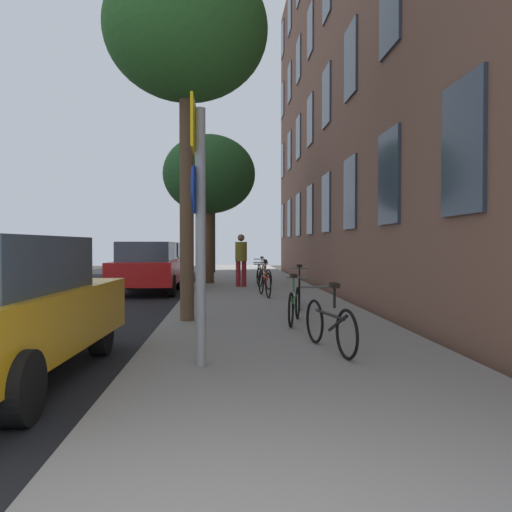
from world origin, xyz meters
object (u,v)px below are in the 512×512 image
Objects in this scene: bicycle_1 at (294,304)px; bicycle_2 at (299,290)px; bicycle_0 at (330,324)px; bicycle_4 at (264,277)px; sign_post at (198,211)px; bicycle_5 at (261,273)px; tree_far at (209,175)px; bicycle_3 at (265,282)px; car_2 at (164,261)px; traffic_light at (212,227)px; pedestrian_0 at (241,257)px; tree_near at (186,32)px; car_1 at (148,267)px.

bicycle_1 is 2.44m from bicycle_2.
bicycle_4 reaches higher than bicycle_0.
sign_post is 1.83× the size of bicycle_5.
bicycle_3 is at bearing -71.23° from tree_far.
sign_post is at bearing -97.36° from bicycle_5.
car_2 is at bearing 106.49° from bicycle_1.
bicycle_0 is at bearing -83.96° from traffic_light.
tree_far is at bearing 107.33° from bicycle_2.
tree_far is at bearing 99.30° from bicycle_0.
bicycle_2 is (0.44, 2.40, 0.03)m from bicycle_1.
pedestrian_0 is 0.43× the size of car_2.
tree_near is at bearing -141.06° from bicycle_2.
pedestrian_0 is 3.11m from car_1.
car_2 is at bearing 92.32° from car_1.
bicycle_3 is 4.81m from bicycle_5.
bicycle_1 is at bearing 63.42° from sign_post.
bicycle_2 is at bearing 38.94° from tree_near.
tree_near is 1.22× the size of tree_far.
bicycle_1 is (1.56, 3.12, -1.46)m from sign_post.
sign_post is 0.46× the size of tree_near.
tree_far is 4.52m from car_1.
sign_post is 1.93× the size of bicycle_4.
bicycle_1 is at bearing -79.28° from tree_far.
bicycle_2 is at bearing 86.43° from bicycle_0.
bicycle_0 is at bearing -80.70° from tree_far.
pedestrian_0 is (1.22, -9.24, -1.33)m from traffic_light.
bicycle_0 is 10.48m from pedestrian_0.
car_1 reaches higher than bicycle_2.
tree_near reaches higher than bicycle_0.
pedestrian_0 is (-0.80, -1.57, 0.63)m from bicycle_5.
car_2 reaches higher than bicycle_1.
traffic_light is 15.18m from bicycle_2.
traffic_light is at bearing 99.10° from bicycle_2.
bicycle_2 is 11.80m from car_2.
pedestrian_0 is at bearing -82.47° from traffic_light.
tree_far reaches higher than bicycle_3.
sign_post reaches higher than bicycle_0.
tree_near is at bearing -90.10° from traffic_light.
traffic_light is at bearing 96.40° from bicycle_1.
traffic_light is at bearing 96.04° from bicycle_0.
bicycle_4 is at bearing 81.43° from sign_post.
bicycle_0 is (2.11, -2.86, -5.00)m from tree_near.
car_2 is at bearing 121.30° from pedestrian_0.
car_2 reaches higher than bicycle_5.
tree_near is (-0.41, 3.57, 3.55)m from sign_post.
bicycle_2 is at bearing -68.12° from car_2.
tree_far reaches higher than bicycle_5.
traffic_light is 2.12× the size of bicycle_4.
bicycle_3 is at bearing -93.93° from bicycle_4.
bicycle_5 is at bearing 77.37° from tree_near.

